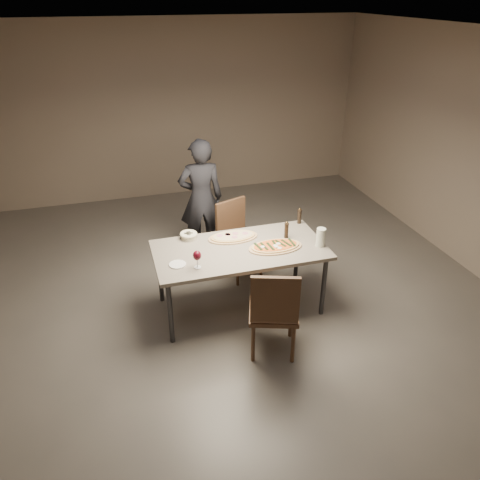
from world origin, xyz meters
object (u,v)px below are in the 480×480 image
object	(u,v)px
carafe	(321,237)
pepper_mill_left	(286,230)
zucchini_pizza	(275,246)
chair_near	(274,309)
bread_basket	(189,235)
chair_far	(236,234)
dining_table	(240,253)
ham_pizza	(233,237)
diner	(201,199)

from	to	relation	value
carafe	pepper_mill_left	bearing A→B (deg)	135.64
zucchini_pizza	chair_near	bearing A→B (deg)	-112.27
zucchini_pizza	pepper_mill_left	world-z (taller)	pepper_mill_left
bread_basket	chair_near	distance (m)	1.35
zucchini_pizza	chair_far	bearing A→B (deg)	101.24
dining_table	bread_basket	world-z (taller)	bread_basket
chair_near	chair_far	size ratio (longest dim) A/B	1.04
carafe	chair_far	distance (m)	1.18
ham_pizza	diner	xyz separation A→B (m)	(-0.12, 1.08, 0.02)
pepper_mill_left	chair_far	world-z (taller)	pepper_mill_left
pepper_mill_left	carafe	size ratio (longest dim) A/B	0.96
chair_far	diner	world-z (taller)	diner
diner	zucchini_pizza	bearing A→B (deg)	112.26
chair_near	chair_far	world-z (taller)	chair_near
bread_basket	dining_table	bearing A→B (deg)	-38.20
zucchini_pizza	chair_near	size ratio (longest dim) A/B	0.60
carafe	zucchini_pizza	bearing A→B (deg)	169.07
chair_far	chair_near	bearing A→B (deg)	65.91
carafe	dining_table	bearing A→B (deg)	167.58
zucchini_pizza	pepper_mill_left	xyz separation A→B (m)	(0.19, 0.18, 0.07)
bread_basket	diner	distance (m)	1.01
diner	pepper_mill_left	bearing A→B (deg)	122.09
chair_far	zucchini_pizza	bearing A→B (deg)	82.00
pepper_mill_left	chair_far	xyz separation A→B (m)	(-0.38, 0.65, -0.32)
dining_table	pepper_mill_left	world-z (taller)	pepper_mill_left
chair_far	bread_basket	bearing A→B (deg)	8.55
carafe	bread_basket	bearing A→B (deg)	156.92
bread_basket	chair_far	distance (m)	0.78
dining_table	diner	world-z (taller)	diner
ham_pizza	pepper_mill_left	bearing A→B (deg)	9.43
dining_table	pepper_mill_left	distance (m)	0.58
pepper_mill_left	chair_far	size ratio (longest dim) A/B	0.21
ham_pizza	carafe	distance (m)	0.94
pepper_mill_left	bread_basket	bearing A→B (deg)	164.57
chair_far	diner	distance (m)	0.71
dining_table	carafe	size ratio (longest dim) A/B	8.92
carafe	chair_far	size ratio (longest dim) A/B	0.22
pepper_mill_left	zucchini_pizza	bearing A→B (deg)	-136.62
dining_table	chair_near	distance (m)	0.85
chair_far	diner	bearing A→B (deg)	-84.28
ham_pizza	pepper_mill_left	distance (m)	0.59
pepper_mill_left	chair_near	size ratio (longest dim) A/B	0.20
zucchini_pizza	diner	bearing A→B (deg)	107.23
bread_basket	chair_near	xyz separation A→B (m)	(0.56, -1.20, -0.25)
dining_table	diner	bearing A→B (deg)	95.56
bread_basket	diner	size ratio (longest dim) A/B	0.12
ham_pizza	diner	distance (m)	1.09
bread_basket	diner	world-z (taller)	diner
bread_basket	diner	xyz separation A→B (m)	(0.34, 0.95, -0.01)
bread_basket	carafe	world-z (taller)	carafe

